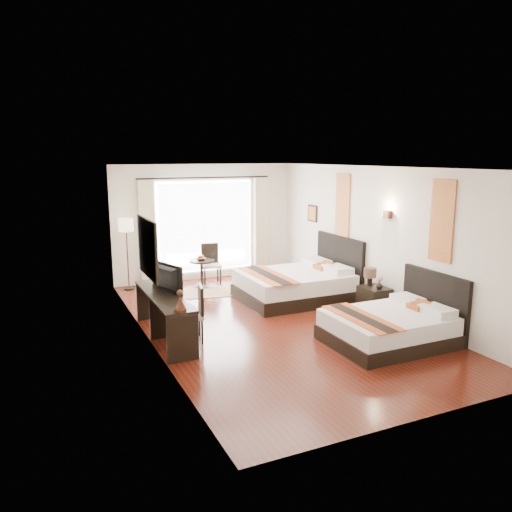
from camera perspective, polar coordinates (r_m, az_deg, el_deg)
name	(u,v)px	position (r m, az deg, el deg)	size (l,w,h in m)	color
floor	(273,323)	(9.19, 1.98, -7.66)	(4.50, 7.50, 0.01)	#38140A
ceiling	(274,168)	(8.69, 2.11, 10.03)	(4.50, 7.50, 0.02)	white
wall_headboard	(376,239)	(10.03, 13.59, 1.93)	(0.01, 7.50, 2.80)	silver
wall_desk	(147,258)	(8.10, -12.31, -0.24)	(0.01, 7.50, 2.80)	silver
wall_window	(205,222)	(12.25, -5.84, 3.87)	(4.50, 0.01, 2.80)	silver
wall_entry	(426,304)	(5.82, 18.86, -5.16)	(4.50, 0.01, 2.80)	silver
window_glass	(205,226)	(12.25, -5.81, 3.40)	(2.40, 0.02, 2.20)	white
sheer_curtain	(206,227)	(12.20, -5.72, 3.36)	(2.30, 0.02, 2.10)	white
drape_left	(147,231)	(11.78, -12.35, 2.77)	(0.35, 0.14, 2.35)	beige
drape_right	(261,224)	(12.70, 0.55, 3.65)	(0.35, 0.14, 2.35)	beige
art_panel_near	(442,221)	(8.70, 20.49, 3.77)	(0.03, 0.50, 1.35)	#9B3816
art_panel_far	(343,205)	(10.88, 9.87, 5.72)	(0.03, 0.50, 1.35)	#9B3816
wall_sconce	(388,214)	(9.64, 14.81, 4.62)	(0.10, 0.14, 0.14)	#432318
mirror_frame	(147,248)	(8.15, -12.31, 0.91)	(0.04, 1.25, 0.95)	black
mirror_glass	(149,248)	(8.15, -12.14, 0.92)	(0.01, 1.12, 0.82)	white
bed_near	(392,326)	(8.47, 15.33, -7.68)	(1.95, 1.52, 1.10)	black
bed_far	(298,284)	(10.61, 4.84, -3.18)	(2.27, 1.77, 1.28)	black
nightstand	(374,301)	(9.84, 13.36, -5.01)	(0.45, 0.56, 0.54)	black
table_lamp	(370,274)	(9.82, 12.90, -2.04)	(0.24, 0.24, 0.38)	black
vase	(379,287)	(9.65, 13.91, -3.48)	(0.14, 0.14, 0.15)	black
console_desk	(164,316)	(8.49, -10.44, -6.77)	(0.50, 2.20, 0.76)	black
television	(162,278)	(8.43, -10.66, -2.50)	(0.85, 0.11, 0.49)	black
bronze_figurine	(180,302)	(7.41, -8.66, -5.21)	(0.19, 0.19, 0.28)	#432318
desk_chair	(191,324)	(8.32, -7.44, -7.73)	(0.51, 0.51, 0.93)	#BBA88F
floor_lamp	(126,230)	(11.49, -14.62, 2.93)	(0.33, 0.33, 1.63)	black
side_table	(202,274)	(11.57, -6.22, -2.02)	(0.56, 0.56, 0.64)	black
fruit_bowl	(201,259)	(11.48, -6.30, -0.36)	(0.21, 0.21, 0.05)	#423117
window_chair	(211,272)	(11.89, -5.14, -1.79)	(0.51, 0.51, 0.95)	#BBA88F
jute_rug	(205,292)	(11.18, -5.83, -4.16)	(1.34, 0.91, 0.01)	tan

